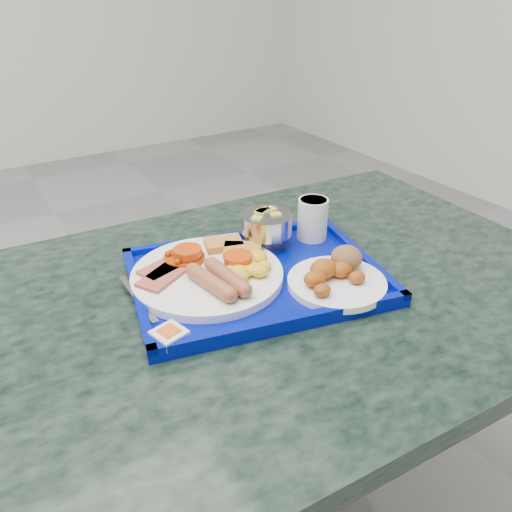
{
  "coord_description": "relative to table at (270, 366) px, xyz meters",
  "views": [
    {
      "loc": [
        0.25,
        -0.92,
        1.22
      ],
      "look_at": [
        0.66,
        -0.26,
        0.79
      ],
      "focal_mm": 35.0,
      "sensor_mm": 36.0,
      "label": 1
    }
  ],
  "objects": [
    {
      "name": "table",
      "position": [
        0.0,
        0.0,
        0.0
      ],
      "size": [
        1.21,
        0.84,
        0.73
      ],
      "rotation": [
        0.0,
        0.0,
        -0.05
      ],
      "color": "slate",
      "rests_on": "floor"
    },
    {
      "name": "tray",
      "position": [
        -0.02,
        0.03,
        0.2
      ],
      "size": [
        0.5,
        0.41,
        0.03
      ],
      "rotation": [
        0.0,
        0.0,
        -0.22
      ],
      "color": "#031093",
      "rests_on": "table"
    },
    {
      "name": "main_plate",
      "position": [
        -0.09,
        0.06,
        0.22
      ],
      "size": [
        0.27,
        0.27,
        0.04
      ],
      "rotation": [
        0.0,
        0.0,
        0.01
      ],
      "color": "white",
      "rests_on": "tray"
    },
    {
      "name": "bread_plate",
      "position": [
        0.09,
        -0.07,
        0.22
      ],
      "size": [
        0.17,
        0.17,
        0.06
      ],
      "rotation": [
        0.0,
        0.0,
        0.2
      ],
      "color": "white",
      "rests_on": "tray"
    },
    {
      "name": "fruit_bowl",
      "position": [
        0.06,
        0.12,
        0.25
      ],
      "size": [
        0.1,
        0.1,
        0.07
      ],
      "color": "#AAA9AB",
      "rests_on": "tray"
    },
    {
      "name": "juice_cup",
      "position": [
        0.16,
        0.09,
        0.25
      ],
      "size": [
        0.06,
        0.06,
        0.09
      ],
      "color": "white",
      "rests_on": "tray"
    },
    {
      "name": "spoon",
      "position": [
        -0.2,
        0.12,
        0.21
      ],
      "size": [
        0.03,
        0.18,
        0.01
      ],
      "rotation": [
        0.0,
        0.0,
        -0.02
      ],
      "color": "#AAA9AB",
      "rests_on": "tray"
    },
    {
      "name": "knife",
      "position": [
        -0.23,
        0.07,
        0.2
      ],
      "size": [
        0.01,
        0.16,
        0.0
      ],
      "primitive_type": "cube",
      "rotation": [
        0.0,
        0.0,
        0.0
      ],
      "color": "#AAA9AB",
      "rests_on": "tray"
    },
    {
      "name": "jam_packet",
      "position": [
        -0.22,
        -0.06,
        0.21
      ],
      "size": [
        0.05,
        0.05,
        0.02
      ],
      "rotation": [
        0.0,
        0.0,
        0.25
      ],
      "color": "white",
      "rests_on": "tray"
    }
  ]
}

